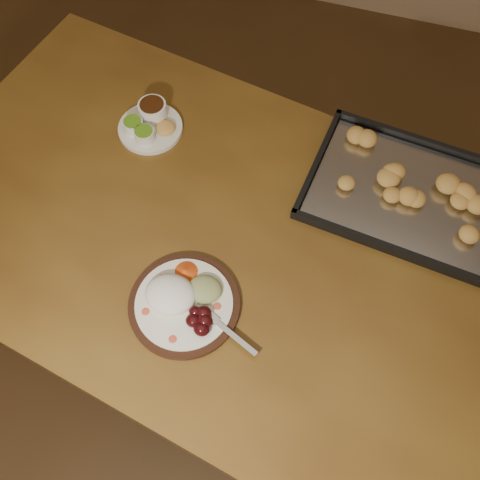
% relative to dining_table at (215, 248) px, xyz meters
% --- Properties ---
extents(ground, '(4.00, 4.00, 0.00)m').
position_rel_dining_table_xyz_m(ground, '(-0.16, -0.17, -0.65)').
color(ground, '#51341B').
rests_on(ground, ground).
extents(dining_table, '(1.64, 1.17, 0.75)m').
position_rel_dining_table_xyz_m(dining_table, '(0.00, 0.00, 0.00)').
color(dining_table, brown).
rests_on(dining_table, ground).
extents(dinner_plate, '(0.31, 0.24, 0.06)m').
position_rel_dining_table_xyz_m(dinner_plate, '(-0.00, -0.20, 0.11)').
color(dinner_plate, black).
rests_on(dinner_plate, dining_table).
extents(condiment_saucer, '(0.17, 0.17, 0.06)m').
position_rel_dining_table_xyz_m(condiment_saucer, '(-0.25, 0.24, 0.12)').
color(condiment_saucer, white).
rests_on(condiment_saucer, dining_table).
extents(baking_tray, '(0.50, 0.39, 0.05)m').
position_rel_dining_table_xyz_m(baking_tray, '(0.41, 0.23, 0.11)').
color(baking_tray, black).
rests_on(baking_tray, dining_table).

